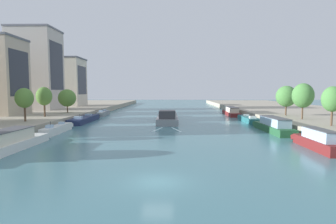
% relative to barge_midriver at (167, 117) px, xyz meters
% --- Properties ---
extents(ground_plane, '(400.00, 400.00, 0.00)m').
position_rel_barge_midriver_xyz_m(ground_plane, '(0.15, -43.70, -0.96)').
color(ground_plane, teal).
extents(quay_left, '(36.00, 170.00, 1.68)m').
position_rel_barge_midriver_xyz_m(quay_left, '(-39.19, 11.30, -0.12)').
color(quay_left, '#A89E89').
rests_on(quay_left, ground).
extents(quay_right, '(36.00, 170.00, 1.68)m').
position_rel_barge_midriver_xyz_m(quay_right, '(39.48, 11.30, -0.12)').
color(quay_right, '#A89E89').
rests_on(quay_right, ground).
extents(barge_midriver, '(5.06, 23.91, 3.05)m').
position_rel_barge_midriver_xyz_m(barge_midriver, '(0.00, 0.00, 0.00)').
color(barge_midriver, gray).
rests_on(barge_midriver, ground).
extents(wake_behind_barge, '(5.60, 5.91, 0.03)m').
position_rel_barge_midriver_xyz_m(wake_behind_barge, '(0.19, -15.02, -0.95)').
color(wake_behind_barge, silver).
rests_on(wake_behind_barge, ground).
extents(moored_boat_left_upstream, '(3.54, 15.95, 2.60)m').
position_rel_barge_midriver_xyz_m(moored_boat_left_upstream, '(-18.79, -33.49, 0.12)').
color(moored_boat_left_upstream, silver).
rests_on(moored_boat_left_upstream, ground).
extents(moored_boat_left_second, '(1.92, 10.81, 2.40)m').
position_rel_barge_midriver_xyz_m(moored_boat_left_second, '(-18.82, -19.09, -0.28)').
color(moored_boat_left_second, silver).
rests_on(moored_boat_left_second, ground).
extents(moored_boat_left_lone, '(3.29, 15.99, 2.34)m').
position_rel_barge_midriver_xyz_m(moored_boat_left_lone, '(-19.52, -2.76, -0.32)').
color(moored_boat_left_lone, '#1E284C').
rests_on(moored_boat_left_lone, ground).
extents(moored_boat_left_downstream, '(2.25, 10.10, 2.41)m').
position_rel_barge_midriver_xyz_m(moored_boat_left_downstream, '(-19.32, 13.13, -0.27)').
color(moored_boat_left_downstream, gray).
rests_on(moored_boat_left_downstream, ground).
extents(moored_boat_right_upstream, '(2.13, 10.15, 2.62)m').
position_rel_barge_midriver_xyz_m(moored_boat_right_upstream, '(19.47, -31.34, 0.13)').
color(moored_boat_right_upstream, maroon).
rests_on(moored_boat_right_upstream, ground).
extents(moored_boat_right_end, '(3.06, 14.21, 2.69)m').
position_rel_barge_midriver_xyz_m(moored_boat_right_end, '(19.31, -17.11, 0.16)').
color(moored_boat_right_end, '#235633').
rests_on(moored_boat_right_end, ground).
extents(moored_boat_right_far, '(2.80, 12.68, 2.31)m').
position_rel_barge_midriver_xyz_m(moored_boat_right_far, '(19.20, -1.93, -0.33)').
color(moored_boat_right_far, '#23666B').
rests_on(moored_boat_right_far, ground).
extents(moored_boat_right_downstream, '(3.60, 16.56, 2.55)m').
position_rel_barge_midriver_xyz_m(moored_boat_right_downstream, '(18.90, 15.35, 0.10)').
color(moored_boat_right_downstream, maroon).
rests_on(moored_boat_right_downstream, ground).
extents(tree_left_midway, '(3.21, 3.21, 6.16)m').
position_rel_barge_midriver_xyz_m(tree_left_midway, '(-26.00, -16.31, 5.01)').
color(tree_left_midway, brown).
rests_on(tree_left_midway, quay_left).
extents(tree_left_third, '(3.32, 3.32, 6.49)m').
position_rel_barge_midriver_xyz_m(tree_left_third, '(-26.63, -7.57, 5.17)').
color(tree_left_third, brown).
rests_on(tree_left_third, quay_left).
extents(tree_left_distant, '(4.46, 4.46, 6.05)m').
position_rel_barge_midriver_xyz_m(tree_left_distant, '(-26.04, 3.39, 4.52)').
color(tree_left_distant, brown).
rests_on(tree_left_distant, quay_left).
extents(tree_right_end_of_row, '(3.30, 3.30, 6.37)m').
position_rel_barge_midriver_xyz_m(tree_right_end_of_row, '(26.92, -21.61, 5.03)').
color(tree_right_end_of_row, brown).
rests_on(tree_right_end_of_row, quay_right).
extents(tree_right_third, '(4.09, 4.09, 7.13)m').
position_rel_barge_midriver_xyz_m(tree_right_third, '(27.02, -11.69, 5.42)').
color(tree_right_third, brown).
rests_on(tree_right_third, quay_right).
extents(tree_right_by_lamp, '(4.57, 4.57, 6.80)m').
position_rel_barge_midriver_xyz_m(tree_right_by_lamp, '(27.38, -3.16, 5.11)').
color(tree_right_by_lamp, brown).
rests_on(tree_right_by_lamp, quay_right).
extents(building_left_middle, '(13.11, 11.34, 24.30)m').
position_rel_barge_midriver_xyz_m(building_left_middle, '(-40.26, 15.83, 12.88)').
color(building_left_middle, '#BCB2A8').
rests_on(building_left_middle, quay_left).
extents(building_left_far_end, '(15.30, 11.69, 17.94)m').
position_rel_barge_midriver_xyz_m(building_left_far_end, '(-40.26, 34.87, 9.70)').
color(building_left_far_end, beige).
rests_on(building_left_far_end, quay_left).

